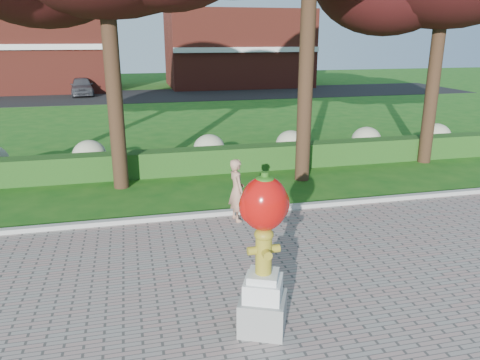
# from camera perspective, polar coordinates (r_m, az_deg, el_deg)

# --- Properties ---
(ground) EXTENTS (100.00, 100.00, 0.00)m
(ground) POSITION_cam_1_polar(r_m,az_deg,el_deg) (8.98, -1.27, -11.61)
(ground) COLOR #185515
(ground) RESTS_ON ground
(curb) EXTENTS (40.00, 0.18, 0.15)m
(curb) POSITION_cam_1_polar(r_m,az_deg,el_deg) (11.62, -4.40, -4.29)
(curb) COLOR #ADADA5
(curb) RESTS_ON ground
(lawn_hedge) EXTENTS (24.00, 0.70, 0.80)m
(lawn_hedge) POSITION_cam_1_polar(r_m,az_deg,el_deg) (15.30, -6.82, 2.24)
(lawn_hedge) COLOR #134316
(lawn_hedge) RESTS_ON ground
(hydrangea_row) EXTENTS (20.10, 1.10, 0.99)m
(hydrangea_row) POSITION_cam_1_polar(r_m,az_deg,el_deg) (16.29, -5.26, 3.76)
(hydrangea_row) COLOR #A7A981
(hydrangea_row) RESTS_ON ground
(street) EXTENTS (50.00, 8.00, 0.02)m
(street) POSITION_cam_1_polar(r_m,az_deg,el_deg) (35.99, -10.85, 10.07)
(street) COLOR black
(street) RESTS_ON ground
(building_left) EXTENTS (14.00, 8.00, 7.00)m
(building_left) POSITION_cam_1_polar(r_m,az_deg,el_deg) (42.53, -25.60, 14.53)
(building_left) COLOR maroon
(building_left) RESTS_ON ground
(building_right) EXTENTS (12.00, 8.00, 6.40)m
(building_right) POSITION_cam_1_polar(r_m,az_deg,el_deg) (42.80, -0.39, 15.75)
(building_right) COLOR maroon
(building_right) RESTS_ON ground
(hydrant_sculpture) EXTENTS (0.89, 0.89, 2.50)m
(hydrant_sculpture) POSITION_cam_1_polar(r_m,az_deg,el_deg) (6.84, 2.90, -8.53)
(hydrant_sculpture) COLOR gray
(hydrant_sculpture) RESTS_ON walkway
(woman) EXTENTS (0.44, 0.60, 1.52)m
(woman) POSITION_cam_1_polar(r_m,az_deg,el_deg) (11.14, -0.41, -1.23)
(woman) COLOR tan
(woman) RESTS_ON walkway
(parked_car) EXTENTS (1.95, 4.09, 1.35)m
(parked_car) POSITION_cam_1_polar(r_m,az_deg,el_deg) (37.40, -18.71, 10.80)
(parked_car) COLOR #47494F
(parked_car) RESTS_ON street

